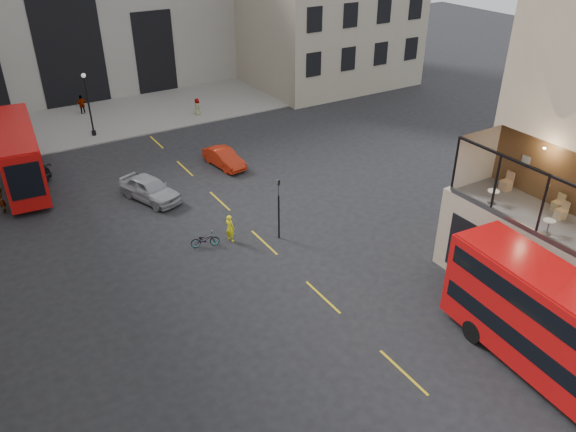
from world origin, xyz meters
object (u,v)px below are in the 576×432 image
bus_far (19,153)px  pedestrian_c (82,105)px  car_b (224,158)px  street_lamp_b (90,109)px  car_a (150,189)px  cafe_chair_c (557,206)px  car_c (24,168)px  traffic_light_near (279,202)px  cyclist (230,228)px  bicycle (205,240)px  cafe_chair_b (561,213)px  cafe_table_mid (549,225)px  cafe_chair_d (506,185)px  pedestrian_d (197,107)px  pedestrian_b (16,137)px  bus_near (573,338)px  pedestrian_e (1,200)px  cafe_table_far (493,195)px

bus_far → pedestrian_c: (7.01, 12.55, -1.43)m
car_b → pedestrian_c: size_ratio=2.19×
street_lamp_b → car_a: size_ratio=1.13×
bus_far → cafe_chair_c: cafe_chair_c is taller
street_lamp_b → car_c: bearing=-139.8°
car_c → bus_far: bearing=59.3°
car_b → pedestrian_c: (-6.09, 17.16, 0.25)m
traffic_light_near → cyclist: bearing=154.4°
bicycle → cafe_chair_b: (12.23, -13.09, 4.43)m
street_lamp_b → cafe_table_mid: bearing=-71.4°
car_b → cafe_chair_d: size_ratio=4.15×
bus_far → car_b: (13.10, -4.61, -1.69)m
pedestrian_d → cafe_chair_b: bearing=173.9°
pedestrian_b → pedestrian_d: size_ratio=1.19×
bus_near → cafe_table_mid: cafe_table_mid is taller
bus_far → pedestrian_c: bearing=60.8°
bus_near → cafe_chair_b: 6.44m
traffic_light_near → pedestrian_e: (-13.36, 11.83, -1.59)m
traffic_light_near → bus_far: size_ratio=0.36×
pedestrian_b → cafe_table_mid: size_ratio=2.90×
pedestrian_c → cafe_chair_d: 38.76m
car_a → cafe_chair_d: cafe_chair_d is taller
traffic_light_near → bus_near: (3.87, -15.90, 0.17)m
pedestrian_c → cafe_chair_c: cafe_chair_c is taller
car_c → cyclist: (8.68, -15.50, 0.19)m
pedestrian_c → pedestrian_d: bearing=147.6°
pedestrian_c → cafe_table_far: (11.02, -37.02, 4.14)m
bus_far → cyclist: 16.81m
traffic_light_near → bus_far: bus_far is taller
cafe_table_far → cafe_chair_d: (1.74, 0.64, -0.16)m
bus_far → pedestrian_e: (-1.95, -3.61, -1.52)m
car_b → cafe_table_mid: 23.94m
bus_near → bicycle: size_ratio=7.16×
car_b → pedestrian_d: bearing=68.4°
traffic_light_near → cafe_table_far: 11.50m
car_b → cafe_table_mid: size_ratio=6.04×
car_b → cafe_table_far: (4.93, -19.86, 4.40)m
traffic_light_near → pedestrian_b: 25.13m
bus_near → car_a: bearing=109.5°
bicycle → cafe_chair_c: size_ratio=1.90×
street_lamp_b → car_b: 13.13m
pedestrian_d → pedestrian_e: bearing=108.0°
cafe_chair_b → pedestrian_d: bearing=96.1°
car_a → car_b: (6.48, 2.25, -0.14)m
cafe_table_far → pedestrian_e: bearing=133.8°
pedestrian_b → cafe_table_far: 36.38m
cafe_table_far → cafe_chair_c: size_ratio=0.80×
bus_far → pedestrian_d: 17.39m
bus_near → car_c: bus_near is taller
bicycle → pedestrian_b: pedestrian_b is taller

